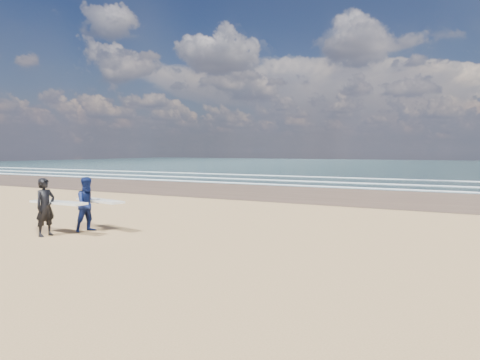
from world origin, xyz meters
The scene contains 2 objects.
surfer_near centered at (0.15, 0.26, 0.97)m, with size 2.20×0.97×1.92m.
surfer_far centered at (0.78, 1.46, 0.96)m, with size 2.26×1.37×1.90m.
Camera 1 is at (12.26, -9.16, 2.83)m, focal length 32.00 mm.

